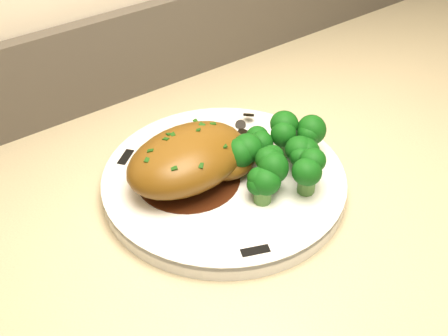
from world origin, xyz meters
TOP-DOWN VIEW (x-y plane):
  - plate at (0.03, 1.75)m, footprint 0.29×0.29m
  - rim_accent_0 at (0.14, 1.77)m, footprint 0.01×0.03m
  - rim_accent_1 at (-0.05, 1.85)m, footprint 0.03×0.02m
  - rim_accent_2 at (-0.02, 1.65)m, footprint 0.03×0.02m
  - gravy_pool at (-0.01, 1.77)m, footprint 0.11×0.11m
  - chicken_breast at (-0.00, 1.77)m, footprint 0.15×0.11m
  - mushroom_pile at (0.08, 1.80)m, footprint 0.08×0.06m
  - broccoli_florets at (0.08, 1.72)m, footprint 0.12×0.11m

SIDE VIEW (x-z plane):
  - plate at x=0.03m, z-range 0.89..0.90m
  - rim_accent_0 at x=0.14m, z-range 0.90..0.90m
  - rim_accent_1 at x=-0.05m, z-range 0.90..0.90m
  - rim_accent_2 at x=-0.02m, z-range 0.90..0.90m
  - gravy_pool at x=-0.01m, z-range 0.90..0.91m
  - mushroom_pile at x=0.08m, z-range 0.90..0.92m
  - broccoli_florets at x=0.08m, z-range 0.91..0.95m
  - chicken_breast at x=0.00m, z-range 0.90..0.96m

